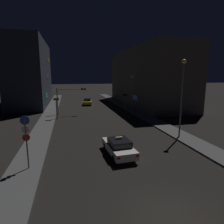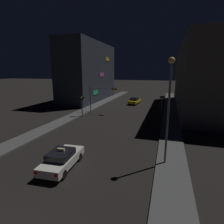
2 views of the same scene
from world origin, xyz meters
The scene contains 11 objects.
sidewalk_left centered at (-7.64, 29.03, 0.08)m, with size 2.40×62.05×0.15m, color #4C4C4C.
sidewalk_right centered at (7.64, 29.03, 0.08)m, with size 2.40×62.05×0.15m, color #4C4C4C.
building_facade_left centered at (-12.21, 39.47, 7.02)m, with size 6.83×21.62×14.05m.
building_facade_right centered at (13.35, 35.26, 6.22)m, with size 9.11×29.71×12.44m.
taxi centered at (-0.43, 7.71, 0.74)m, with size 2.08×4.56×1.62m.
far_car centered at (-0.08, 36.87, 0.73)m, with size 2.29×4.62×1.42m.
traffic_light_overhead centered at (-4.16, 26.27, 3.42)m, with size 4.91×0.42×4.61m.
traffic_light_left_kerb centered at (-6.19, 22.85, 2.45)m, with size 0.80×0.42×3.38m.
traffic_light_right_kerb centered at (6.19, 27.61, 2.40)m, with size 0.80×0.42×3.31m.
street_lamp_near_block centered at (7.09, 10.63, 5.37)m, with size 0.47×0.47×8.10m.
street_lamp_far_block centered at (7.36, 27.00, 4.87)m, with size 0.55×0.55×6.57m.
Camera 2 is at (6.95, -3.30, 7.26)m, focal length 29.07 mm.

